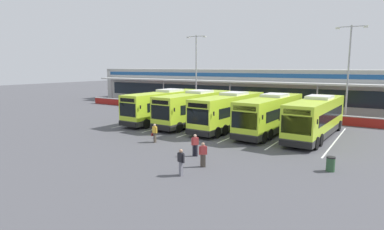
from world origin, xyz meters
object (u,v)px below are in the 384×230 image
object	(u,v)px
lamp_post_west	(196,68)
coach_bus_centre	(230,112)
coach_bus_left_centre	(195,109)
pedestrian_child	(195,144)
lamp_post_centre	(349,68)
coach_bus_leftmost	(165,106)
pedestrian_in_dark_coat	(203,154)
pedestrian_with_handbag	(155,132)
coach_bus_rightmost	(316,118)
pedestrian_near_bin	(181,161)
litter_bin	(331,164)
coach_bus_right_centre	(271,115)

from	to	relation	value
lamp_post_west	coach_bus_centre	bearing A→B (deg)	-45.32
coach_bus_left_centre	pedestrian_child	world-z (taller)	coach_bus_left_centre
lamp_post_centre	coach_bus_leftmost	bearing A→B (deg)	-150.81
coach_bus_left_centre	pedestrian_in_dark_coat	xyz separation A→B (m)	(8.56, -12.91, -0.91)
pedestrian_with_handbag	pedestrian_in_dark_coat	bearing A→B (deg)	-27.85
coach_bus_rightmost	pedestrian_with_handbag	xyz separation A→B (m)	(-11.26, -9.45, -0.93)
coach_bus_left_centre	coach_bus_rightmost	distance (m)	12.88
coach_bus_left_centre	coach_bus_leftmost	bearing A→B (deg)	-176.41
lamp_post_centre	pedestrian_near_bin	bearing A→B (deg)	-103.37
coach_bus_rightmost	pedestrian_child	world-z (taller)	coach_bus_rightmost
pedestrian_near_bin	lamp_post_centre	xyz separation A→B (m)	(5.94, 24.99, 5.42)
pedestrian_near_bin	coach_bus_leftmost	bearing A→B (deg)	129.80
coach_bus_centre	lamp_post_west	distance (m)	15.91
coach_bus_left_centre	lamp_post_west	world-z (taller)	lamp_post_west
pedestrian_with_handbag	lamp_post_centre	bearing A→B (deg)	56.71
coach_bus_centre	pedestrian_with_handbag	distance (m)	9.45
coach_bus_centre	litter_bin	bearing A→B (deg)	-39.03
coach_bus_rightmost	lamp_post_centre	xyz separation A→B (m)	(1.34, 9.75, 4.50)
pedestrian_near_bin	coach_bus_centre	bearing A→B (deg)	104.77
pedestrian_with_handbag	pedestrian_near_bin	world-z (taller)	same
pedestrian_child	lamp_post_west	xyz separation A→B (m)	(-13.14, 21.63, 5.42)
coach_bus_rightmost	litter_bin	bearing A→B (deg)	-73.58
coach_bus_centre	pedestrian_in_dark_coat	xyz separation A→B (m)	(4.17, -12.65, -0.91)
coach_bus_leftmost	litter_bin	world-z (taller)	coach_bus_leftmost
coach_bus_rightmost	lamp_post_west	xyz separation A→B (m)	(-19.22, 10.39, 4.50)
lamp_post_west	pedestrian_near_bin	bearing A→B (deg)	-60.29
coach_bus_rightmost	pedestrian_near_bin	world-z (taller)	coach_bus_rightmost
coach_bus_left_centre	pedestrian_in_dark_coat	bearing A→B (deg)	-56.47
coach_bus_left_centre	pedestrian_with_handbag	bearing A→B (deg)	-80.07
coach_bus_leftmost	coach_bus_left_centre	world-z (taller)	same
coach_bus_rightmost	pedestrian_with_handbag	size ratio (longest dim) A/B	7.56
pedestrian_child	lamp_post_west	distance (m)	25.88
pedestrian_in_dark_coat	pedestrian_child	distance (m)	2.56
coach_bus_leftmost	pedestrian_in_dark_coat	xyz separation A→B (m)	(12.59, -12.66, -0.91)
coach_bus_right_centre	pedestrian_in_dark_coat	size ratio (longest dim) A/B	7.56
lamp_post_west	litter_bin	distance (m)	30.37
coach_bus_centre	coach_bus_rightmost	size ratio (longest dim) A/B	1.00
pedestrian_near_bin	coach_bus_right_centre	bearing A→B (deg)	88.48
coach_bus_leftmost	pedestrian_in_dark_coat	bearing A→B (deg)	-45.14
pedestrian_child	lamp_post_centre	bearing A→B (deg)	70.53
pedestrian_child	litter_bin	world-z (taller)	pedestrian_child
coach_bus_leftmost	litter_bin	distance (m)	21.84
coach_bus_right_centre	pedestrian_near_bin	distance (m)	15.15
coach_bus_leftmost	lamp_post_centre	xyz separation A→B (m)	(18.26, 10.20, 4.50)
coach_bus_centre	coach_bus_right_centre	world-z (taller)	same
pedestrian_in_dark_coat	pedestrian_near_bin	world-z (taller)	same
coach_bus_leftmost	pedestrian_child	bearing A→B (deg)	-44.86
coach_bus_right_centre	pedestrian_with_handbag	world-z (taller)	coach_bus_right_centre
pedestrian_near_bin	lamp_post_centre	distance (m)	26.25
coach_bus_leftmost	coach_bus_left_centre	distance (m)	4.05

